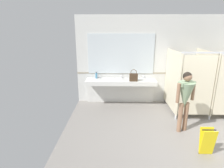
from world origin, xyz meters
name	(u,v)px	position (x,y,z in m)	size (l,w,h in m)	color
ground_plane	(212,148)	(0.00, 0.00, -0.05)	(7.05, 5.98, 0.10)	gray
wall_back	(179,60)	(0.00, 2.75, 1.49)	(7.05, 0.12, 2.98)	silver
wall_back_tile_band	(178,73)	(0.00, 2.69, 1.05)	(7.05, 0.01, 0.06)	#9E937F
vanity_counter	(121,85)	(-2.00, 2.46, 0.66)	(2.35, 0.60, 1.00)	silver
mirror_panel	(121,54)	(-2.00, 2.68, 1.71)	(2.25, 0.02, 1.35)	silver
bathroom_stalls	(207,81)	(0.55, 1.75, 1.02)	(2.01, 1.45, 1.95)	beige
person_standing	(185,95)	(-0.47, 0.65, 0.97)	(0.53, 0.53, 1.55)	#8C664C
handbag	(134,77)	(-1.59, 2.22, 1.02)	(0.26, 0.15, 0.39)	#3F2D1E
soap_dispenser	(96,76)	(-2.84, 2.55, 0.99)	(0.07, 0.07, 0.22)	teal
wet_floor_sign	(207,141)	(-0.28, -0.29, 0.30)	(0.28, 0.19, 0.58)	yellow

